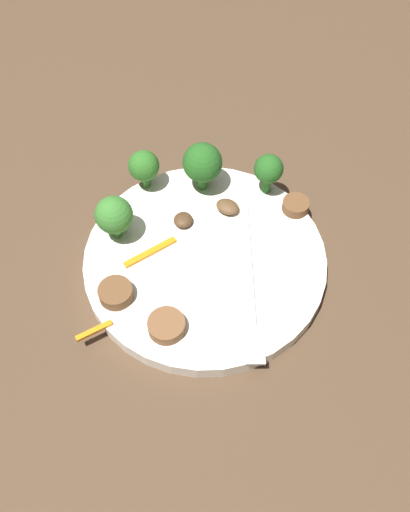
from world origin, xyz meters
TOP-DOWN VIEW (x-y plane):
  - ground_plane at (0.00, 0.00)m, footprint 1.40×1.40m
  - plate at (0.00, 0.00)m, footprint 0.25×0.25m
  - fork at (0.04, 0.05)m, footprint 0.18×0.03m
  - broccoli_floret_0 at (-0.02, -0.09)m, footprint 0.04×0.04m
  - broccoli_floret_1 at (-0.09, 0.06)m, footprint 0.03×0.03m
  - broccoli_floret_2 at (-0.09, -0.07)m, footprint 0.03×0.03m
  - broccoli_floret_3 at (-0.09, -0.01)m, footprint 0.04×0.04m
  - sausage_slice_0 at (0.05, -0.08)m, footprint 0.04×0.04m
  - sausage_slice_1 at (0.08, -0.03)m, footprint 0.04×0.04m
  - sausage_slice_2 at (-0.07, 0.09)m, footprint 0.03×0.03m
  - mushroom_0 at (-0.06, 0.02)m, footprint 0.03×0.03m
  - mushroom_2 at (-0.04, -0.03)m, footprint 0.02×0.02m
  - pepper_strip_0 at (0.09, -0.10)m, footprint 0.02×0.03m
  - pepper_strip_2 at (-0.00, -0.06)m, footprint 0.04×0.05m

SIDE VIEW (x-z plane):
  - ground_plane at x=0.00m, z-range 0.00..0.00m
  - plate at x=0.00m, z-range 0.00..0.02m
  - pepper_strip_0 at x=0.09m, z-range 0.02..0.02m
  - fork at x=0.04m, z-range 0.02..0.02m
  - pepper_strip_2 at x=0.00m, z-range 0.02..0.02m
  - mushroom_2 at x=-0.04m, z-range 0.02..0.03m
  - mushroom_0 at x=-0.06m, z-range 0.02..0.03m
  - sausage_slice_2 at x=-0.07m, z-range 0.02..0.03m
  - sausage_slice_1 at x=0.08m, z-range 0.02..0.03m
  - sausage_slice_0 at x=0.05m, z-range 0.02..0.03m
  - broccoli_floret_2 at x=-0.09m, z-range 0.02..0.07m
  - broccoli_floret_1 at x=-0.09m, z-range 0.02..0.07m
  - broccoli_floret_0 at x=-0.02m, z-range 0.02..0.08m
  - broccoli_floret_3 at x=-0.09m, z-range 0.02..0.08m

